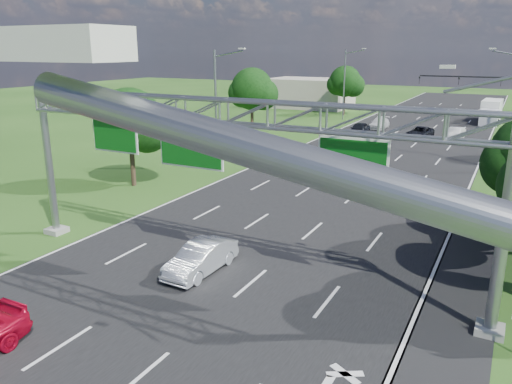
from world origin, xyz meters
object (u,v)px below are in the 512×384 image
Objects in this scene: silver_sedan at (201,258)px; box_truck at (491,112)px; sign_gantry at (226,126)px; traffic_signal at (487,89)px.

box_truck is at bearing 83.47° from silver_sedan.
sign_gantry is 1.92× the size of traffic_signal.
sign_gantry is 5.45× the size of silver_sedan.
silver_sedan is at bearing -96.09° from box_truck.
box_truck is at bearing 85.36° from traffic_signal.
box_truck is (7.67, 59.42, -5.38)m from sign_gantry.
traffic_signal is at bearing 82.32° from sign_gantry.
box_truck is at bearing 82.65° from sign_gantry.
silver_sedan is (-8.30, -53.51, -4.46)m from traffic_signal.
traffic_signal is (7.15, 53.00, -1.72)m from sign_gantry.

